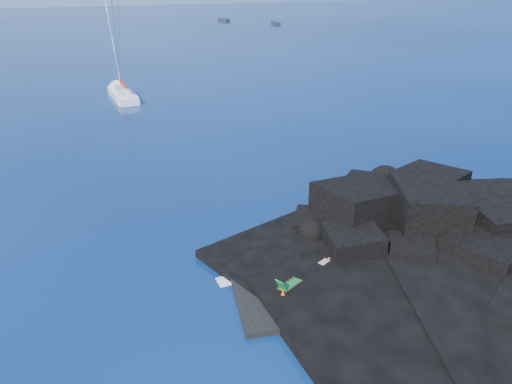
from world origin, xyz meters
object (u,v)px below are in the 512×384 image
deck_chair (290,281)px  sunbather (324,263)px  sailboat (123,98)px  marker_cone (283,294)px  distant_boat_a (224,21)px  distant_boat_b (276,24)px

deck_chair → sunbather: (2.63, 1.53, -0.35)m
sailboat → sunbather: 44.74m
sunbather → marker_cone: bearing=-176.1°
sunbather → marker_cone: marker_cone is taller
distant_boat_a → distant_boat_b: size_ratio=1.04×
distant_boat_b → deck_chair: bearing=-106.3°
deck_chair → distant_boat_b: (41.50, 119.62, -0.88)m
sailboat → distant_boat_b: (47.00, 74.10, 0.00)m
sailboat → sunbather: sailboat is taller
deck_chair → distant_boat_b: deck_chair is taller
sailboat → marker_cone: 46.42m
sailboat → sunbather: size_ratio=6.50×
sailboat → marker_cone: sailboat is taller
distant_boat_a → sunbather: bearing=-118.8°
deck_chair → sunbather: deck_chair is taller
sailboat → marker_cone: (4.90, -46.16, 0.66)m
marker_cone → deck_chair: bearing=46.5°
sailboat → distant_boat_a: 93.55m
sunbather → distant_boat_a: sunbather is taller
distant_boat_b → marker_cone: bearing=-106.4°
marker_cone → distant_boat_a: (30.08, 132.92, -0.66)m
sailboat → deck_chair: (5.50, -45.52, 0.88)m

